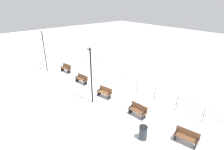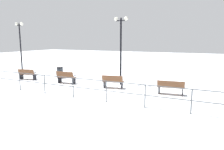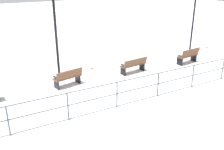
# 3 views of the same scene
# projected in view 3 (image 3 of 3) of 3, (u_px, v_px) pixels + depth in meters

# --- Properties ---
(ground_plane) EXTENTS (80.00, 80.00, 0.00)m
(ground_plane) POSITION_uv_depth(u_px,v_px,m) (69.00, 87.00, 12.38)
(ground_plane) COLOR white
(ground_plane) RESTS_ON ground
(bench_nearest) EXTENTS (0.69, 1.55, 0.94)m
(bench_nearest) POSITION_uv_depth(u_px,v_px,m) (188.00, 56.00, 15.38)
(bench_nearest) COLOR brown
(bench_nearest) RESTS_ON ground
(bench_second) EXTENTS (0.67, 1.58, 0.85)m
(bench_second) POSITION_uv_depth(u_px,v_px,m) (134.00, 65.00, 13.92)
(bench_second) COLOR brown
(bench_second) RESTS_ON ground
(bench_third) EXTENTS (0.80, 1.46, 0.88)m
(bench_third) POSITION_uv_depth(u_px,v_px,m) (68.00, 77.00, 12.27)
(bench_third) COLOR brown
(bench_third) RESTS_ON ground
(lamppost_middle) EXTENTS (0.28, 1.01, 4.71)m
(lamppost_middle) POSITION_uv_depth(u_px,v_px,m) (54.00, 14.00, 12.30)
(lamppost_middle) COLOR black
(lamppost_middle) RESTS_ON ground
(waterfront_railing) EXTENTS (0.05, 18.58, 1.13)m
(waterfront_railing) POSITION_uv_depth(u_px,v_px,m) (93.00, 96.00, 9.74)
(waterfront_railing) COLOR #4C5156
(waterfront_railing) RESTS_ON ground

